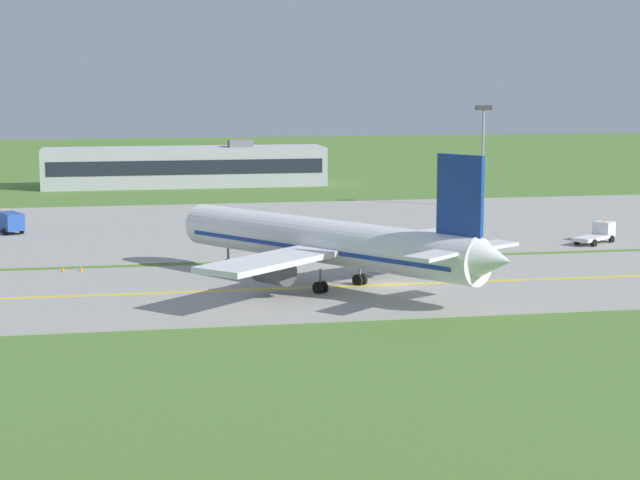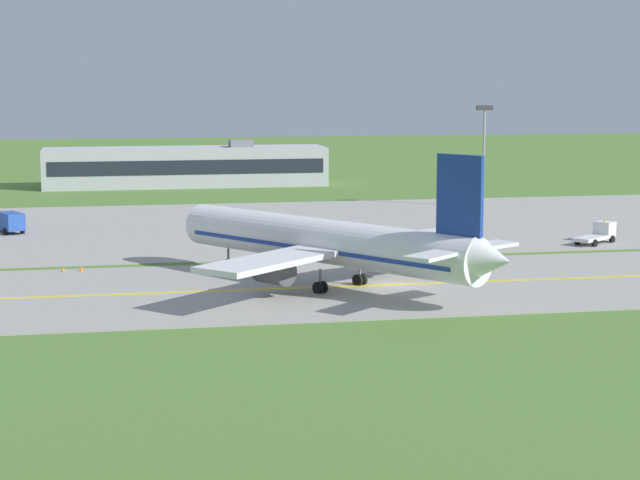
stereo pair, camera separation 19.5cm
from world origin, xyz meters
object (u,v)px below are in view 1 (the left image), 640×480
(service_truck_baggage, at_px, (599,233))
(apron_light_mast, at_px, (483,143))
(airplane_lead, at_px, (328,242))
(service_truck_fuel, at_px, (8,221))

(service_truck_baggage, bearing_deg, apron_light_mast, 92.17)
(service_truck_baggage, bearing_deg, airplane_lead, -149.96)
(service_truck_baggage, relative_size, apron_light_mast, 0.43)
(airplane_lead, height_order, service_truck_fuel, airplane_lead)
(airplane_lead, bearing_deg, service_truck_baggage, 30.04)
(service_truck_fuel, distance_m, apron_light_mast, 67.45)
(airplane_lead, distance_m, service_truck_baggage, 41.06)
(apron_light_mast, bearing_deg, airplane_lead, -120.93)
(service_truck_baggage, distance_m, service_truck_fuel, 69.87)
(airplane_lead, height_order, apron_light_mast, apron_light_mast)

